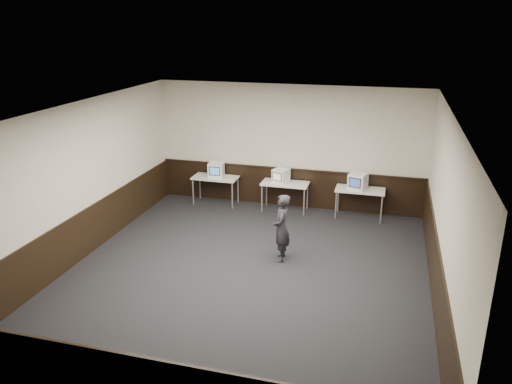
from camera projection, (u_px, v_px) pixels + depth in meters
The scene contains 17 objects.
floor at pixel (246, 274), 9.76m from camera, with size 8.00×8.00×0.00m, color black.
ceiling at pixel (244, 112), 8.71m from camera, with size 8.00×8.00×0.00m, color white.
back_wall at pixel (289, 147), 12.88m from camera, with size 7.00×7.00×0.00m, color silver.
front_wall at pixel (144, 314), 5.59m from camera, with size 7.00×7.00×0.00m, color silver.
left_wall at pixel (80, 182), 10.10m from camera, with size 8.00×8.00×0.00m, color silver.
right_wall at pixel (445, 216), 8.36m from camera, with size 8.00×8.00×0.00m, color silver.
wainscot_back at pixel (288, 187), 13.22m from camera, with size 6.98×0.04×1.00m, color black.
wainscot_left at pixel (87, 232), 10.46m from camera, with size 0.04×7.98×1.00m, color black.
wainscot_right at pixel (436, 274), 8.73m from camera, with size 0.04×7.98×1.00m, color black.
wainscot_rail at pixel (288, 169), 13.03m from camera, with size 6.98×0.06×0.04m, color black.
desk_left at pixel (215, 179), 13.29m from camera, with size 1.20×0.60×0.75m.
desk_center at pixel (285, 185), 12.81m from camera, with size 1.20×0.60×0.75m.
desk_right at pixel (360, 192), 12.34m from camera, with size 1.20×0.60×0.75m.
emac_left at pixel (216, 170), 13.21m from camera, with size 0.45×0.47×0.39m.
emac_center at pixel (281, 176), 12.77m from camera, with size 0.46×0.47×0.35m.
emac_right at pixel (358, 181), 12.25m from camera, with size 0.51×0.52×0.41m.
person at pixel (282, 228), 10.13m from camera, with size 0.52×0.34×1.42m, color black.
Camera 1 is at (2.49, -8.32, 4.74)m, focal length 35.00 mm.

